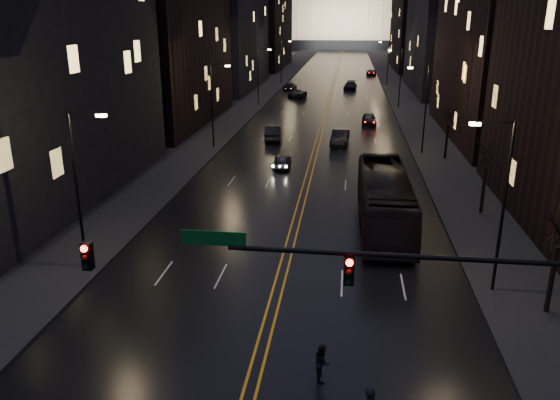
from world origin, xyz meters
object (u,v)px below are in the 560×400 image
(bus, at_px, (384,199))
(traffic_signal, at_px, (423,288))
(oncoming_car_a, at_px, (282,161))
(receding_car_a, at_px, (340,138))
(pedestrian_b, at_px, (322,362))
(oncoming_car_b, at_px, (273,133))

(bus, bearing_deg, traffic_signal, -90.54)
(oncoming_car_a, bearing_deg, traffic_signal, 101.04)
(oncoming_car_a, distance_m, receding_car_a, 11.54)
(receding_car_a, relative_size, pedestrian_b, 3.31)
(oncoming_car_b, distance_m, receding_car_a, 7.84)
(bus, xyz_separation_m, pedestrian_b, (-3.26, -17.09, -1.12))
(traffic_signal, height_order, pedestrian_b, traffic_signal)
(receding_car_a, bearing_deg, bus, -77.91)
(receding_car_a, bearing_deg, traffic_signal, -81.36)
(oncoming_car_a, distance_m, pedestrian_b, 31.61)
(pedestrian_b, bearing_deg, oncoming_car_b, -0.54)
(traffic_signal, bearing_deg, bus, 90.01)
(traffic_signal, distance_m, pedestrian_b, 5.71)
(oncoming_car_a, relative_size, oncoming_car_b, 0.79)
(oncoming_car_a, height_order, oncoming_car_b, oncoming_car_b)
(oncoming_car_a, relative_size, pedestrian_b, 2.67)
(oncoming_car_a, bearing_deg, pedestrian_b, 96.14)
(receding_car_a, bearing_deg, oncoming_car_a, -112.55)
(traffic_signal, distance_m, receding_car_a, 43.59)
(receding_car_a, height_order, pedestrian_b, receding_car_a)
(traffic_signal, xyz_separation_m, pedestrian_b, (-3.26, 1.78, -4.34))
(oncoming_car_b, relative_size, receding_car_a, 1.02)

